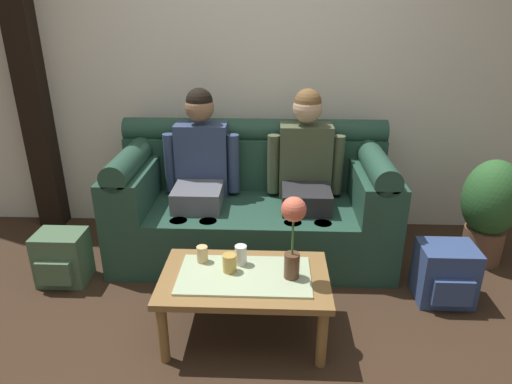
% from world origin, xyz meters
% --- Properties ---
extents(ground_plane, '(14.00, 14.00, 0.00)m').
position_xyz_m(ground_plane, '(0.00, 0.00, 0.00)').
color(ground_plane, '#382619').
extents(back_wall_patterned, '(6.00, 0.12, 2.90)m').
position_xyz_m(back_wall_patterned, '(0.00, 1.70, 1.45)').
color(back_wall_patterned, silver).
rests_on(back_wall_patterned, ground_plane).
extents(timber_pillar, '(0.20, 0.20, 2.90)m').
position_xyz_m(timber_pillar, '(-1.75, 1.58, 1.45)').
color(timber_pillar, black).
rests_on(timber_pillar, ground_plane).
extents(couch, '(1.99, 0.88, 0.96)m').
position_xyz_m(couch, '(-0.00, 1.17, 0.38)').
color(couch, '#234738').
rests_on(couch, ground_plane).
extents(person_left, '(0.56, 0.67, 1.22)m').
position_xyz_m(person_left, '(-0.38, 1.17, 0.66)').
color(person_left, '#595B66').
rests_on(person_left, ground_plane).
extents(person_right, '(0.56, 0.67, 1.22)m').
position_xyz_m(person_right, '(0.38, 1.17, 0.66)').
color(person_right, '#232326').
rests_on(person_right, ground_plane).
extents(coffee_table, '(0.93, 0.57, 0.40)m').
position_xyz_m(coffee_table, '(0.00, 0.18, 0.34)').
color(coffee_table, olive).
rests_on(coffee_table, ground_plane).
extents(flower_vase, '(0.13, 0.13, 0.47)m').
position_xyz_m(flower_vase, '(0.26, 0.17, 0.69)').
color(flower_vase, brown).
rests_on(flower_vase, coffee_table).
extents(cup_near_left, '(0.08, 0.08, 0.10)m').
position_xyz_m(cup_near_left, '(-0.08, 0.21, 0.45)').
color(cup_near_left, gold).
rests_on(cup_near_left, coffee_table).
extents(cup_near_right, '(0.07, 0.07, 0.11)m').
position_xyz_m(cup_near_right, '(-0.03, 0.29, 0.45)').
color(cup_near_right, white).
rests_on(cup_near_right, coffee_table).
extents(cup_far_center, '(0.06, 0.06, 0.10)m').
position_xyz_m(cup_far_center, '(-0.25, 0.31, 0.44)').
color(cup_far_center, '#DBB77A').
rests_on(cup_far_center, coffee_table).
extents(backpack_left, '(0.32, 0.29, 0.36)m').
position_xyz_m(backpack_left, '(-1.26, 0.66, 0.18)').
color(backpack_left, '#4C6B4C').
rests_on(backpack_left, ground_plane).
extents(backpack_right, '(0.34, 0.32, 0.38)m').
position_xyz_m(backpack_right, '(1.24, 0.56, 0.19)').
color(backpack_right, '#33477A').
rests_on(backpack_right, ground_plane).
extents(potted_plant, '(0.40, 0.40, 0.78)m').
position_xyz_m(potted_plant, '(1.69, 1.06, 0.43)').
color(potted_plant, brown).
rests_on(potted_plant, ground_plane).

